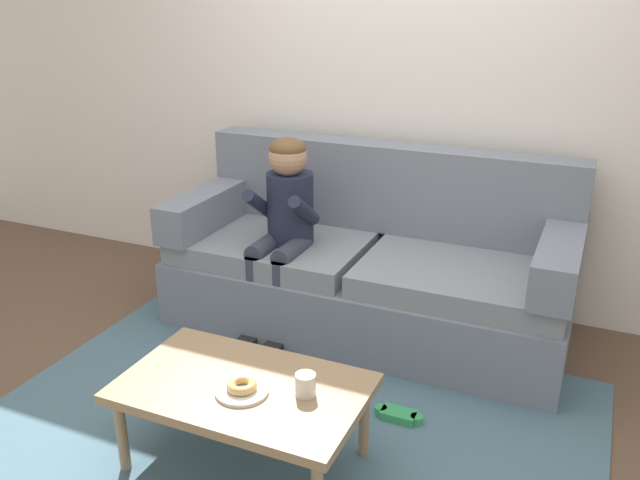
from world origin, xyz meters
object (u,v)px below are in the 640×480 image
object	(u,v)px
couch	(370,268)
person_child	(284,217)
coffee_table	(243,393)
mug	(305,385)
donut	(242,385)
toy_controller	(398,416)

from	to	relation	value
couch	person_child	distance (m)	0.57
couch	coffee_table	bearing A→B (deg)	-92.02
coffee_table	mug	xyz separation A→B (m)	(0.26, 0.03, 0.08)
couch	donut	distance (m)	1.40
coffee_table	toy_controller	xyz separation A→B (m)	(0.49, 0.53, -0.32)
couch	coffee_table	distance (m)	1.35
couch	toy_controller	xyz separation A→B (m)	(0.44, -0.82, -0.33)
person_child	donut	bearing A→B (deg)	-71.01
couch	toy_controller	bearing A→B (deg)	-61.61
person_child	donut	size ratio (longest dim) A/B	9.18
coffee_table	donut	distance (m)	0.09
person_child	toy_controller	xyz separation A→B (m)	(0.87, -0.61, -0.65)
donut	toy_controller	distance (m)	0.84
person_child	mug	distance (m)	1.30
couch	donut	size ratio (longest dim) A/B	18.44
donut	toy_controller	bearing A→B (deg)	51.21
person_child	toy_controller	size ratio (longest dim) A/B	4.87
person_child	toy_controller	world-z (taller)	person_child
coffee_table	person_child	xyz separation A→B (m)	(-0.38, 1.14, 0.33)
toy_controller	donut	bearing A→B (deg)	-108.45
mug	coffee_table	bearing A→B (deg)	-172.36
donut	mug	world-z (taller)	mug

